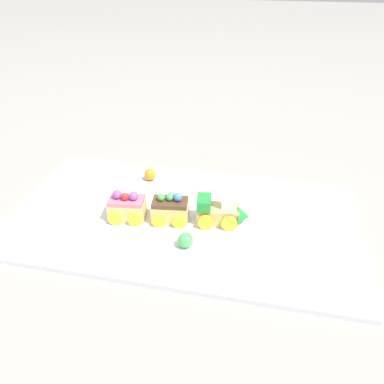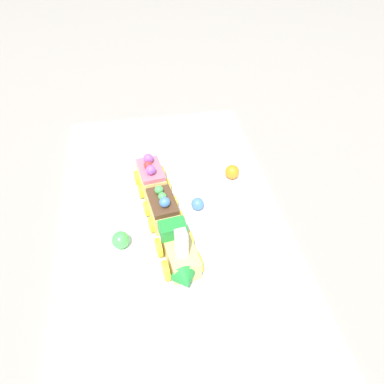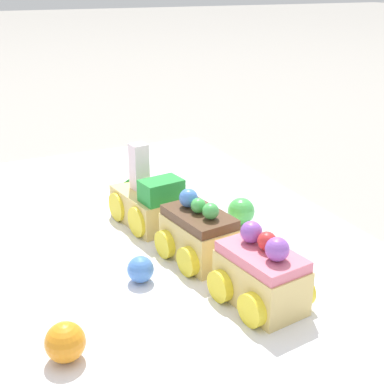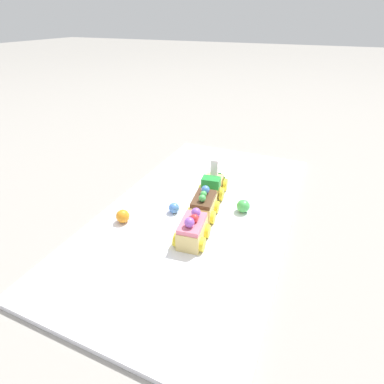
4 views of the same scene
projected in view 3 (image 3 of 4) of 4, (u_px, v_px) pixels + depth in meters
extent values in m
plane|color=gray|center=(176.00, 264.00, 0.55)|extent=(10.00, 10.00, 0.00)
cube|color=white|center=(176.00, 259.00, 0.55)|extent=(0.77, 0.42, 0.01)
cube|color=#E5C675|center=(149.00, 207.00, 0.62)|extent=(0.10, 0.06, 0.04)
cube|color=green|center=(161.00, 190.00, 0.58)|extent=(0.04, 0.05, 0.02)
cone|color=green|center=(127.00, 191.00, 0.66)|extent=(0.03, 0.04, 0.04)
cube|color=white|center=(141.00, 181.00, 0.62)|extent=(0.02, 0.02, 0.02)
cube|color=white|center=(141.00, 166.00, 0.61)|extent=(0.02, 0.02, 0.02)
cube|color=white|center=(140.00, 151.00, 0.60)|extent=(0.02, 0.02, 0.02)
cylinder|color=yellow|center=(158.00, 197.00, 0.65)|extent=(0.03, 0.01, 0.03)
cylinder|color=yellow|center=(118.00, 207.00, 0.62)|extent=(0.03, 0.01, 0.03)
cylinder|color=yellow|center=(180.00, 211.00, 0.61)|extent=(0.03, 0.01, 0.03)
cylinder|color=yellow|center=(138.00, 222.00, 0.58)|extent=(0.03, 0.01, 0.03)
cube|color=#E5C675|center=(199.00, 240.00, 0.53)|extent=(0.08, 0.06, 0.04)
cube|color=brown|center=(199.00, 217.00, 0.53)|extent=(0.08, 0.05, 0.01)
sphere|color=#4CBC56|center=(211.00, 211.00, 0.51)|extent=(0.02, 0.02, 0.02)
sphere|color=#4CBC56|center=(198.00, 206.00, 0.52)|extent=(0.02, 0.02, 0.02)
sphere|color=#4C84E0|center=(188.00, 198.00, 0.53)|extent=(0.02, 0.02, 0.02)
cylinder|color=yellow|center=(209.00, 231.00, 0.57)|extent=(0.03, 0.01, 0.03)
cylinder|color=yellow|center=(165.00, 244.00, 0.54)|extent=(0.03, 0.01, 0.03)
cylinder|color=yellow|center=(233.00, 247.00, 0.53)|extent=(0.03, 0.01, 0.03)
cylinder|color=yellow|center=(188.00, 262.00, 0.51)|extent=(0.03, 0.01, 0.03)
cube|color=#E5C675|center=(261.00, 282.00, 0.46)|extent=(0.08, 0.06, 0.04)
cube|color=#E57084|center=(262.00, 256.00, 0.45)|extent=(0.08, 0.05, 0.01)
sphere|color=#9956C6|center=(277.00, 249.00, 0.43)|extent=(0.02, 0.02, 0.02)
sphere|color=red|center=(267.00, 241.00, 0.45)|extent=(0.02, 0.02, 0.02)
sphere|color=#9956C6|center=(251.00, 232.00, 0.46)|extent=(0.02, 0.02, 0.02)
cylinder|color=yellow|center=(268.00, 269.00, 0.49)|extent=(0.03, 0.01, 0.03)
cylinder|color=yellow|center=(220.00, 286.00, 0.47)|extent=(0.03, 0.01, 0.03)
cylinder|color=yellow|center=(301.00, 290.00, 0.46)|extent=(0.03, 0.01, 0.03)
cylinder|color=yellow|center=(252.00, 310.00, 0.43)|extent=(0.03, 0.01, 0.03)
sphere|color=#4CBC56|center=(241.00, 211.00, 0.61)|extent=(0.03, 0.03, 0.03)
sphere|color=orange|center=(65.00, 342.00, 0.39)|extent=(0.03, 0.03, 0.03)
sphere|color=#4C84E0|center=(140.00, 269.00, 0.50)|extent=(0.03, 0.03, 0.03)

